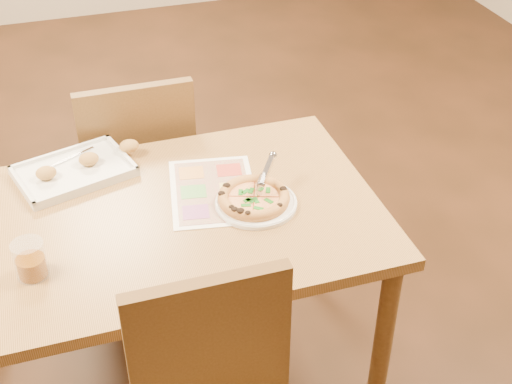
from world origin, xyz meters
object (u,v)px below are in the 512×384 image
object	(u,v)px
chair_far	(137,155)
glass_tumbler	(31,262)
dining_table	(169,236)
pizza	(254,198)
plate	(256,203)
menu	(213,191)
appetizer_tray	(77,170)
pizza_cutter	(265,174)

from	to	relation	value
chair_far	glass_tumbler	bearing A→B (deg)	61.94
dining_table	pizza	distance (m)	0.29
dining_table	pizza	xyz separation A→B (m)	(0.27, -0.03, 0.11)
plate	menu	distance (m)	0.15
dining_table	glass_tumbler	distance (m)	0.45
pizza	glass_tumbler	world-z (taller)	glass_tumbler
pizza	dining_table	bearing A→B (deg)	173.71
dining_table	pizza	size ratio (longest dim) A/B	5.80
chair_far	menu	size ratio (longest dim) A/B	1.26
dining_table	chair_far	size ratio (longest dim) A/B	2.77
pizza	glass_tumbler	xyz separation A→B (m)	(-0.67, -0.12, 0.02)
chair_far	pizza	distance (m)	0.71
appetizer_tray	glass_tumbler	size ratio (longest dim) A/B	3.94
appetizer_tray	menu	world-z (taller)	appetizer_tray
pizza_cutter	pizza	bearing A→B (deg)	162.13
menu	pizza_cutter	bearing A→B (deg)	-25.83
plate	menu	bearing A→B (deg)	134.22
plate	dining_table	bearing A→B (deg)	172.49
dining_table	menu	size ratio (longest dim) A/B	3.48
dining_table	plate	distance (m)	0.29
chair_far	pizza	bearing A→B (deg)	113.03
pizza	plate	bearing A→B (deg)	-53.02
menu	pizza	bearing A→B (deg)	-45.38
chair_far	pizza_cutter	world-z (taller)	chair_far
plate	appetizer_tray	xyz separation A→B (m)	(-0.51, 0.34, 0.01)
chair_far	menu	bearing A→B (deg)	107.41
dining_table	glass_tumbler	size ratio (longest dim) A/B	11.83
menu	chair_far	bearing A→B (deg)	107.41
menu	glass_tumbler	bearing A→B (deg)	-158.04
appetizer_tray	dining_table	bearing A→B (deg)	-52.49
dining_table	glass_tumbler	xyz separation A→B (m)	(-0.40, -0.15, 0.13)
dining_table	pizza_cutter	world-z (taller)	pizza_cutter
dining_table	menu	distance (m)	0.20
chair_far	glass_tumbler	size ratio (longest dim) A/B	4.28
pizza_cutter	appetizer_tray	bearing A→B (deg)	99.05
glass_tumbler	menu	size ratio (longest dim) A/B	0.29
dining_table	appetizer_tray	size ratio (longest dim) A/B	3.00
appetizer_tray	menu	xyz separation A→B (m)	(0.40, -0.23, -0.01)
appetizer_tray	pizza_cutter	bearing A→B (deg)	-28.86
pizza_cutter	menu	bearing A→B (deg)	102.09
pizza_cutter	glass_tumbler	xyz separation A→B (m)	(-0.72, -0.16, -0.03)
pizza	appetizer_tray	size ratio (longest dim) A/B	0.52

